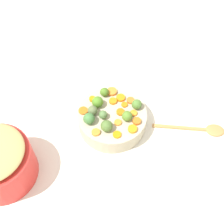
% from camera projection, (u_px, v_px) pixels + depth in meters
% --- Properties ---
extents(tabletop, '(2.40, 2.40, 0.02)m').
position_uv_depth(tabletop, '(116.00, 129.00, 1.18)').
color(tabletop, white).
rests_on(tabletop, ground).
extents(serving_bowl_carrots, '(0.26, 0.26, 0.07)m').
position_uv_depth(serving_bowl_carrots, '(112.00, 119.00, 1.15)').
color(serving_bowl_carrots, '#B9AF91').
rests_on(serving_bowl_carrots, tabletop).
extents(carrot_slice_0, '(0.04, 0.04, 0.01)m').
position_uv_depth(carrot_slice_0, '(134.00, 113.00, 1.12)').
color(carrot_slice_0, orange).
rests_on(carrot_slice_0, serving_bowl_carrots).
extents(carrot_slice_1, '(0.03, 0.03, 0.01)m').
position_uv_depth(carrot_slice_1, '(124.00, 105.00, 1.14)').
color(carrot_slice_1, orange).
rests_on(carrot_slice_1, serving_bowl_carrots).
extents(carrot_slice_2, '(0.04, 0.04, 0.01)m').
position_uv_depth(carrot_slice_2, '(131.00, 100.00, 1.15)').
color(carrot_slice_2, orange).
rests_on(carrot_slice_2, serving_bowl_carrots).
extents(carrot_slice_3, '(0.04, 0.04, 0.01)m').
position_uv_depth(carrot_slice_3, '(96.00, 132.00, 1.07)').
color(carrot_slice_3, orange).
rests_on(carrot_slice_3, serving_bowl_carrots).
extents(carrot_slice_4, '(0.04, 0.04, 0.01)m').
position_uv_depth(carrot_slice_4, '(117.00, 135.00, 1.06)').
color(carrot_slice_4, orange).
rests_on(carrot_slice_4, serving_bowl_carrots).
extents(carrot_slice_5, '(0.04, 0.04, 0.01)m').
position_uv_depth(carrot_slice_5, '(118.00, 122.00, 1.09)').
color(carrot_slice_5, orange).
rests_on(carrot_slice_5, serving_bowl_carrots).
extents(carrot_slice_6, '(0.04, 0.04, 0.01)m').
position_uv_depth(carrot_slice_6, '(121.00, 98.00, 1.16)').
color(carrot_slice_6, orange).
rests_on(carrot_slice_6, serving_bowl_carrots).
extents(carrot_slice_7, '(0.05, 0.05, 0.01)m').
position_uv_depth(carrot_slice_7, '(133.00, 129.00, 1.07)').
color(carrot_slice_7, orange).
rests_on(carrot_slice_7, serving_bowl_carrots).
extents(carrot_slice_8, '(0.03, 0.03, 0.01)m').
position_uv_depth(carrot_slice_8, '(137.00, 121.00, 1.09)').
color(carrot_slice_8, orange).
rests_on(carrot_slice_8, serving_bowl_carrots).
extents(carrot_slice_9, '(0.04, 0.04, 0.01)m').
position_uv_depth(carrot_slice_9, '(113.00, 101.00, 1.15)').
color(carrot_slice_9, orange).
rests_on(carrot_slice_9, serving_bowl_carrots).
extents(carrot_slice_10, '(0.05, 0.05, 0.01)m').
position_uv_depth(carrot_slice_10, '(112.00, 92.00, 1.17)').
color(carrot_slice_10, orange).
rests_on(carrot_slice_10, serving_bowl_carrots).
extents(carrot_slice_11, '(0.03, 0.03, 0.01)m').
position_uv_depth(carrot_slice_11, '(92.00, 99.00, 1.15)').
color(carrot_slice_11, orange).
rests_on(carrot_slice_11, serving_bowl_carrots).
extents(carrot_slice_12, '(0.05, 0.05, 0.01)m').
position_uv_depth(carrot_slice_12, '(83.00, 111.00, 1.12)').
color(carrot_slice_12, orange).
rests_on(carrot_slice_12, serving_bowl_carrots).
extents(carrot_slice_13, '(0.04, 0.04, 0.01)m').
position_uv_depth(carrot_slice_13, '(120.00, 112.00, 1.12)').
color(carrot_slice_13, orange).
rests_on(carrot_slice_13, serving_bowl_carrots).
extents(brussels_sprout_0, '(0.04, 0.04, 0.04)m').
position_uv_depth(brussels_sprout_0, '(93.00, 110.00, 1.11)').
color(brussels_sprout_0, '#5C6D41').
rests_on(brussels_sprout_0, serving_bowl_carrots).
extents(brussels_sprout_1, '(0.04, 0.04, 0.04)m').
position_uv_depth(brussels_sprout_1, '(107.00, 126.00, 1.06)').
color(brussels_sprout_1, '#507132').
rests_on(brussels_sprout_1, serving_bowl_carrots).
extents(brussels_sprout_2, '(0.04, 0.04, 0.04)m').
position_uv_depth(brussels_sprout_2, '(98.00, 102.00, 1.12)').
color(brussels_sprout_2, '#4D8224').
rests_on(brussels_sprout_2, serving_bowl_carrots).
extents(brussels_sprout_3, '(0.04, 0.04, 0.04)m').
position_uv_depth(brussels_sprout_3, '(127.00, 116.00, 1.09)').
color(brussels_sprout_3, '#58832D').
rests_on(brussels_sprout_3, serving_bowl_carrots).
extents(brussels_sprout_4, '(0.04, 0.04, 0.04)m').
position_uv_depth(brussels_sprout_4, '(137.00, 104.00, 1.12)').
color(brussels_sprout_4, '#4F7C32').
rests_on(brussels_sprout_4, serving_bowl_carrots).
extents(brussels_sprout_5, '(0.03, 0.03, 0.03)m').
position_uv_depth(brussels_sprout_5, '(103.00, 115.00, 1.10)').
color(brussels_sprout_5, '#53773F').
rests_on(brussels_sprout_5, serving_bowl_carrots).
extents(brussels_sprout_6, '(0.04, 0.04, 0.04)m').
position_uv_depth(brussels_sprout_6, '(104.00, 92.00, 1.16)').
color(brussels_sprout_6, '#4D7724').
rests_on(brussels_sprout_6, serving_bowl_carrots).
extents(brussels_sprout_7, '(0.04, 0.04, 0.04)m').
position_uv_depth(brussels_sprout_7, '(89.00, 119.00, 1.08)').
color(brussels_sprout_7, '#42783A').
rests_on(brussels_sprout_7, serving_bowl_carrots).
extents(wooden_spoon, '(0.28, 0.06, 0.01)m').
position_uv_depth(wooden_spoon, '(204.00, 129.00, 1.16)').
color(wooden_spoon, '#BE8549').
rests_on(wooden_spoon, tabletop).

